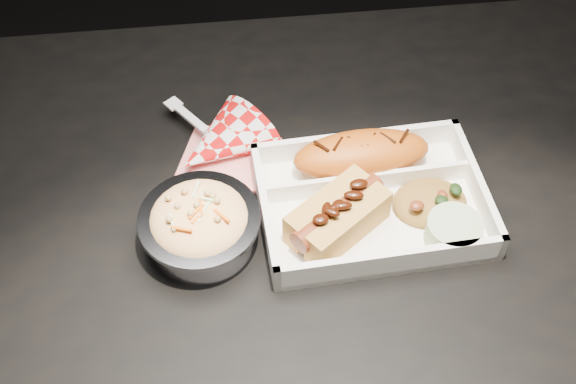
# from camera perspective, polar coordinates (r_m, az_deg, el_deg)

# --- Properties ---
(dining_table) EXTENTS (1.20, 0.80, 0.75)m
(dining_table) POSITION_cam_1_polar(r_m,az_deg,el_deg) (0.88, 4.13, -7.11)
(dining_table) COLOR black
(dining_table) RESTS_ON ground
(food_tray) EXTENTS (0.26, 0.19, 0.04)m
(food_tray) POSITION_cam_1_polar(r_m,az_deg,el_deg) (0.82, 6.57, -0.89)
(food_tray) COLOR white
(food_tray) RESTS_ON dining_table
(fried_pastry) EXTENTS (0.16, 0.07, 0.05)m
(fried_pastry) POSITION_cam_1_polar(r_m,az_deg,el_deg) (0.84, 5.82, 2.98)
(fried_pastry) COLOR #BB5412
(fried_pastry) RESTS_ON food_tray
(hotdog) EXTENTS (0.12, 0.11, 0.06)m
(hotdog) POSITION_cam_1_polar(r_m,az_deg,el_deg) (0.78, 3.96, -1.80)
(hotdog) COLOR #C79144
(hotdog) RESTS_ON food_tray
(fried_rice_mound) EXTENTS (0.09, 0.07, 0.03)m
(fried_rice_mound) POSITION_cam_1_polar(r_m,az_deg,el_deg) (0.82, 11.24, -0.37)
(fried_rice_mound) COLOR olive
(fried_rice_mound) RESTS_ON food_tray
(cupcake_liner) EXTENTS (0.06, 0.06, 0.03)m
(cupcake_liner) POSITION_cam_1_polar(r_m,az_deg,el_deg) (0.80, 12.93, -3.09)
(cupcake_liner) COLOR #A8C091
(cupcake_liner) RESTS_ON food_tray
(foil_coleslaw_cup) EXTENTS (0.13, 0.13, 0.07)m
(foil_coleslaw_cup) POSITION_cam_1_polar(r_m,az_deg,el_deg) (0.78, -6.98, -2.52)
(foil_coleslaw_cup) COLOR silver
(foil_coleslaw_cup) RESTS_ON dining_table
(napkin_fork) EXTENTS (0.15, 0.16, 0.10)m
(napkin_fork) POSITION_cam_1_polar(r_m,az_deg,el_deg) (0.87, -5.41, 3.78)
(napkin_fork) COLOR red
(napkin_fork) RESTS_ON dining_table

